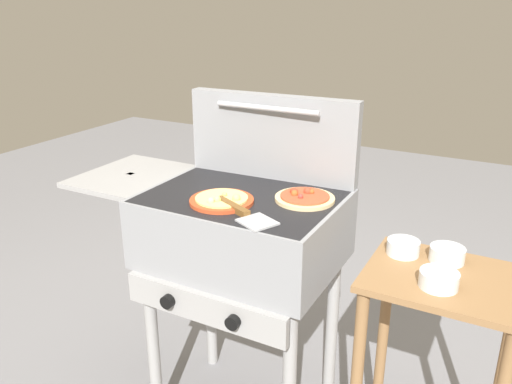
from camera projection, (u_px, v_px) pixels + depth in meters
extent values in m
cube|color=gray|center=(243.00, 228.00, 1.76)|extent=(0.64, 0.48, 0.24)
cube|color=black|center=(243.00, 196.00, 1.72)|extent=(0.61, 0.46, 0.01)
cube|color=#9D9D9D|center=(131.00, 176.00, 1.94)|extent=(0.32, 0.41, 0.02)
cube|color=#9D9D9D|center=(133.00, 204.00, 1.98)|extent=(0.02, 0.02, 0.24)
cube|color=#9D9D9D|center=(203.00, 308.00, 1.61)|extent=(0.58, 0.02, 0.10)
cylinder|color=black|center=(168.00, 302.00, 1.65)|extent=(0.04, 0.02, 0.04)
cylinder|color=black|center=(233.00, 323.00, 1.54)|extent=(0.04, 0.02, 0.04)
cylinder|color=#9D9D9D|center=(153.00, 346.00, 1.88)|extent=(0.04, 0.04, 0.66)
cylinder|color=#9D9D9D|center=(210.00, 297.00, 2.20)|extent=(0.04, 0.04, 0.66)
cylinder|color=#9D9D9D|center=(331.00, 333.00, 1.96)|extent=(0.04, 0.04, 0.66)
cube|color=gray|center=(272.00, 137.00, 1.85)|extent=(0.63, 0.08, 0.30)
cylinder|color=#B7B7BC|center=(267.00, 108.00, 1.77)|extent=(0.38, 0.02, 0.02)
cylinder|color=#C64723|center=(222.00, 201.00, 1.66)|extent=(0.21, 0.21, 0.01)
cylinder|color=#EDD17A|center=(222.00, 198.00, 1.65)|extent=(0.17, 0.17, 0.01)
sphere|color=tan|center=(211.00, 201.00, 1.61)|extent=(0.02, 0.02, 0.02)
sphere|color=#EDE573|center=(217.00, 199.00, 1.62)|extent=(0.02, 0.02, 0.02)
sphere|color=#F2B964|center=(225.00, 194.00, 1.66)|extent=(0.02, 0.02, 0.02)
sphere|color=#F2C06F|center=(236.00, 198.00, 1.63)|extent=(0.03, 0.03, 0.03)
cylinder|color=beige|center=(305.00, 199.00, 1.67)|extent=(0.19, 0.19, 0.01)
cylinder|color=#D14C2D|center=(305.00, 196.00, 1.67)|extent=(0.16, 0.16, 0.01)
sphere|color=red|center=(294.00, 192.00, 1.69)|extent=(0.02, 0.02, 0.02)
sphere|color=#C93E27|center=(308.00, 191.00, 1.69)|extent=(0.03, 0.03, 0.03)
sphere|color=#E35525|center=(295.00, 194.00, 1.67)|extent=(0.02, 0.02, 0.02)
sphere|color=#9F5424|center=(312.00, 192.00, 1.69)|extent=(0.02, 0.02, 0.02)
sphere|color=#AE3D33|center=(301.00, 196.00, 1.65)|extent=(0.02, 0.02, 0.02)
sphere|color=#E34123|center=(293.00, 191.00, 1.70)|extent=(0.02, 0.02, 0.02)
cube|color=#B7BABF|center=(257.00, 222.00, 1.50)|extent=(0.13, 0.12, 0.01)
cube|color=brown|center=(232.00, 207.00, 1.60)|extent=(0.15, 0.09, 0.02)
cube|color=olive|center=(445.00, 279.00, 1.48)|extent=(0.44, 0.36, 0.02)
cylinder|color=olive|center=(382.00, 344.00, 1.82)|extent=(0.04, 0.04, 0.75)
cylinder|color=olive|center=(500.00, 379.00, 1.65)|extent=(0.04, 0.04, 0.75)
cylinder|color=silver|center=(439.00, 279.00, 1.41)|extent=(0.11, 0.11, 0.04)
cylinder|color=#4C7533|center=(439.00, 282.00, 1.41)|extent=(0.09, 0.09, 0.02)
cylinder|color=silver|center=(403.00, 247.00, 1.59)|extent=(0.10, 0.10, 0.04)
cylinder|color=#4C7533|center=(403.00, 249.00, 1.60)|extent=(0.08, 0.08, 0.02)
cylinder|color=silver|center=(447.00, 254.00, 1.55)|extent=(0.10, 0.10, 0.04)
cylinder|color=#996B47|center=(447.00, 256.00, 1.55)|extent=(0.08, 0.08, 0.02)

